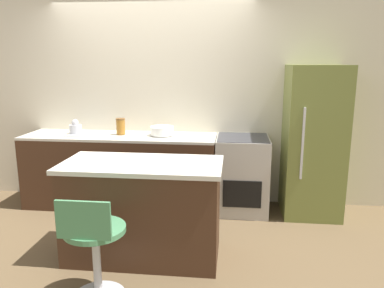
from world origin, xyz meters
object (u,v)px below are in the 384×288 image
Objects in this scene: refrigerator at (313,142)px; mixing_bowl at (162,131)px; oven_range at (242,174)px; stool_chair at (95,249)px; kettle at (75,128)px.

refrigerator reaches higher than mixing_bowl.
refrigerator is at bearing -0.19° from oven_range.
mixing_bowl reaches higher than stool_chair.
stool_chair is at bearing -64.01° from kettle.
oven_range is 1.10m from mixing_bowl.
stool_chair is at bearing -119.85° from oven_range.
kettle is at bearing 180.00° from mixing_bowl.
oven_range is 5.22× the size of kettle.
oven_range is 2.14m from kettle.
oven_range is at bearing 179.81° from refrigerator.
kettle is 1.09m from mixing_bowl.
mixing_bowl is (-1.78, 0.03, 0.09)m from refrigerator.
oven_range is at bearing -1.82° from mixing_bowl.
refrigerator is 1.79m from mixing_bowl.
kettle reaches higher than mixing_bowl.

